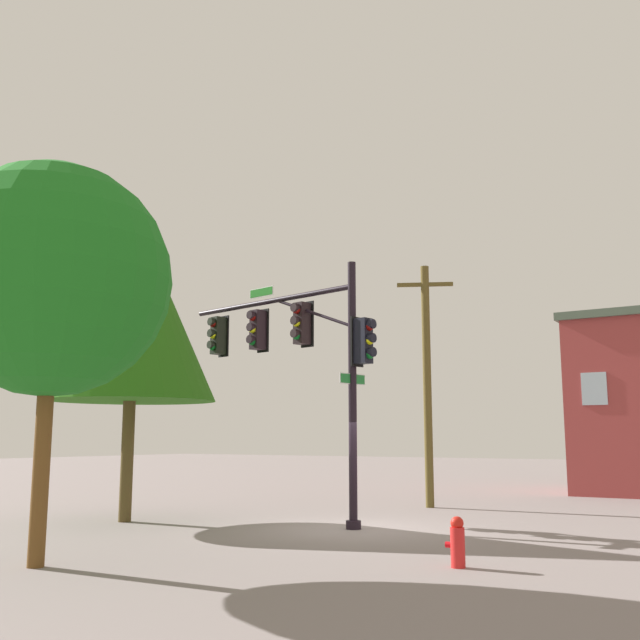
% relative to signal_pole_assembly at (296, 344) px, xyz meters
% --- Properties ---
extents(ground_plane, '(120.00, 120.00, 0.00)m').
position_rel_signal_pole_assembly_xyz_m(ground_plane, '(-1.90, 0.35, -4.58)').
color(ground_plane, slate).
extents(signal_pole_assembly, '(6.61, 1.70, 6.46)m').
position_rel_signal_pole_assembly_xyz_m(signal_pole_assembly, '(0.00, 0.00, 0.00)').
color(signal_pole_assembly, black).
rests_on(signal_pole_assembly, ground_plane).
extents(utility_pole, '(1.67, 0.89, 7.64)m').
position_rel_signal_pole_assembly_xyz_m(utility_pole, '(-1.27, -5.63, -0.61)').
color(utility_pole, brown).
rests_on(utility_pole, ground_plane).
extents(fire_hydrant, '(0.33, 0.24, 0.83)m').
position_rel_signal_pole_assembly_xyz_m(fire_hydrant, '(-5.91, 3.95, -4.16)').
color(fire_hydrant, red).
rests_on(fire_hydrant, ground_plane).
extents(tree_near, '(4.51, 4.51, 8.09)m').
position_rel_signal_pole_assembly_xyz_m(tree_near, '(3.84, 2.11, 1.00)').
color(tree_near, '#514020').
rests_on(tree_near, ground_plane).
extents(tree_mid, '(4.17, 4.17, 6.99)m').
position_rel_signal_pole_assembly_xyz_m(tree_mid, '(0.08, 7.63, 0.32)').
color(tree_mid, brown).
rests_on(tree_mid, ground_plane).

